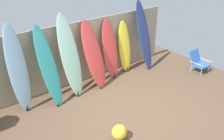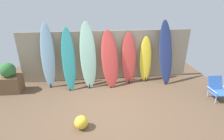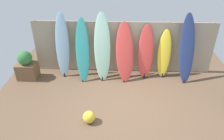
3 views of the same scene
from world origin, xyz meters
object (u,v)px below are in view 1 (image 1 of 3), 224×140
at_px(surfboard_seafoam_2, 70,56).
at_px(beach_ball, 119,132).
at_px(surfboard_red_4, 110,50).
at_px(surfboard_skyblue_0, 18,69).
at_px(surfboard_yellow_5, 125,47).
at_px(beach_chair, 198,61).
at_px(surfboard_red_3, 94,55).
at_px(surfboard_teal_1, 48,67).
at_px(surfboard_navy_6, 144,36).

distance_m(surfboard_seafoam_2, beach_ball, 2.41).
xyz_separation_m(surfboard_seafoam_2, surfboard_red_4, (1.42, 0.12, -0.20)).
bearing_deg(surfboard_skyblue_0, surfboard_seafoam_2, -5.22).
height_order(surfboard_yellow_5, beach_chair, surfboard_yellow_5).
bearing_deg(beach_chair, surfboard_skyblue_0, 165.81).
xyz_separation_m(surfboard_red_3, surfboard_red_4, (0.69, 0.14, -0.06)).
bearing_deg(surfboard_teal_1, surfboard_yellow_5, 4.79).
bearing_deg(surfboard_yellow_5, beach_ball, -132.66).
height_order(surfboard_red_3, surfboard_red_4, surfboard_red_3).
xyz_separation_m(surfboard_red_4, surfboard_navy_6, (1.27, -0.13, 0.20)).
xyz_separation_m(surfboard_yellow_5, beach_ball, (-2.22, -2.41, -0.63)).
height_order(surfboard_yellow_5, beach_ball, surfboard_yellow_5).
distance_m(surfboard_teal_1, surfboard_red_3, 1.36).
relative_size(surfboard_yellow_5, beach_chair, 2.50).
bearing_deg(surfboard_red_4, surfboard_red_3, -168.77).
xyz_separation_m(surfboard_red_4, beach_ball, (-1.60, -2.35, -0.71)).
bearing_deg(beach_chair, surfboard_red_4, 150.69).
relative_size(surfboard_teal_1, surfboard_red_3, 1.06).
height_order(surfboard_teal_1, surfboard_navy_6, surfboard_navy_6).
xyz_separation_m(surfboard_skyblue_0, beach_ball, (1.14, -2.35, -0.90)).
bearing_deg(surfboard_yellow_5, beach_chair, -39.78).
height_order(surfboard_navy_6, beach_chair, surfboard_navy_6).
relative_size(surfboard_red_4, surfboard_yellow_5, 1.10).
distance_m(surfboard_teal_1, surfboard_navy_6, 3.33).
distance_m(surfboard_teal_1, beach_chair, 4.72).
xyz_separation_m(surfboard_red_3, surfboard_yellow_5, (1.31, 0.20, -0.14)).
relative_size(surfboard_red_3, surfboard_red_4, 1.06).
distance_m(surfboard_teal_1, beach_ball, 2.38).
xyz_separation_m(surfboard_red_3, beach_chair, (3.13, -1.31, -0.60)).
height_order(surfboard_skyblue_0, beach_ball, surfboard_skyblue_0).
relative_size(surfboard_seafoam_2, surfboard_red_4, 1.23).
relative_size(surfboard_red_4, beach_ball, 5.50).
height_order(surfboard_teal_1, surfboard_red_4, surfboard_teal_1).
xyz_separation_m(surfboard_yellow_5, surfboard_navy_6, (0.65, -0.19, 0.27)).
relative_size(surfboard_teal_1, surfboard_navy_6, 0.92).
xyz_separation_m(surfboard_skyblue_0, surfboard_teal_1, (0.68, -0.16, -0.08)).
bearing_deg(surfboard_seafoam_2, beach_chair, -19.00).
bearing_deg(surfboard_red_3, surfboard_seafoam_2, 178.95).
distance_m(surfboard_red_4, beach_chair, 2.89).
xyz_separation_m(surfboard_skyblue_0, surfboard_yellow_5, (3.36, 0.06, -0.27)).
bearing_deg(surfboard_yellow_5, surfboard_navy_6, -16.52).
relative_size(surfboard_red_3, beach_ball, 5.81).
xyz_separation_m(surfboard_teal_1, beach_ball, (0.46, -2.19, -0.82)).
xyz_separation_m(surfboard_seafoam_2, surfboard_navy_6, (2.69, -0.01, -0.01)).
height_order(surfboard_seafoam_2, surfboard_yellow_5, surfboard_seafoam_2).
xyz_separation_m(surfboard_teal_1, surfboard_seafoam_2, (0.64, 0.04, 0.09)).
relative_size(surfboard_red_3, surfboard_navy_6, 0.86).
xyz_separation_m(surfboard_yellow_5, beach_chair, (1.81, -1.51, -0.47)).
height_order(surfboard_red_4, surfboard_yellow_5, surfboard_red_4).
bearing_deg(surfboard_teal_1, surfboard_red_4, 4.57).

